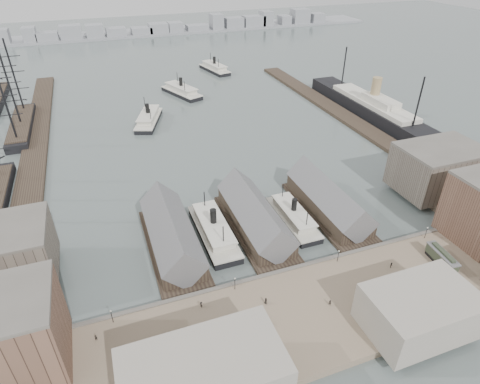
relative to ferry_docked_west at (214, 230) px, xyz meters
name	(u,v)px	position (x,y,z in m)	size (l,w,h in m)	color
ground	(277,263)	(13.00, -17.67, -2.47)	(900.00, 900.00, 0.00)	#4D5957
quay	(312,314)	(13.00, -37.67, -1.47)	(180.00, 30.00, 2.00)	#7A6752
seawall	(285,273)	(13.00, -22.87, -1.32)	(180.00, 1.20, 2.30)	#59544C
west_wharf	(35,150)	(-55.00, 82.33, -1.67)	(10.00, 220.00, 1.60)	#2D231C
east_wharf	(342,114)	(91.00, 72.33, -1.67)	(10.00, 180.00, 1.60)	#2D231C
ferry_shed_west	(172,235)	(-13.00, -0.80, 2.17)	(14.00, 42.00, 12.60)	#2D231C
ferry_shed_center	(255,217)	(13.00, -0.80, 2.17)	(14.00, 42.00, 12.60)	#2D231C
ferry_shed_east	(328,201)	(39.00, -0.80, 2.17)	(14.00, 42.00, 12.60)	#2D231C
warehouse_east_back	(438,169)	(81.00, -2.67, 7.03)	(28.00, 20.00, 15.00)	#60564C
street_bldg_center	(420,311)	(33.00, -49.67, 4.53)	(24.00, 16.00, 10.00)	gray
street_bldg_west	(204,380)	(-17.00, -49.67, 5.53)	(30.00, 16.00, 12.00)	gray
lamp_post_far_w	(111,314)	(-32.00, -24.67, 2.24)	(0.44, 0.44, 3.92)	black
lamp_post_near_w	(235,281)	(-2.00, -24.67, 2.24)	(0.44, 0.44, 3.92)	black
lamp_post_near_e	(339,254)	(28.00, -24.67, 2.24)	(0.44, 0.44, 3.92)	black
lamp_post_far_e	(427,230)	(58.00, -24.67, 2.24)	(0.44, 0.44, 3.92)	black
far_shore	(126,32)	(10.93, 316.47, 1.43)	(500.00, 40.00, 15.72)	gray
ferry_docked_west	(214,230)	(0.00, 0.00, 0.00)	(8.86, 29.53, 10.55)	black
ferry_docked_east	(293,216)	(26.00, -1.64, -0.30)	(7.80, 26.00, 9.29)	black
ferry_open_near	(149,118)	(-3.87, 97.01, -0.03)	(18.27, 30.46, 10.44)	black
ferry_open_mid	(181,91)	(21.03, 132.76, 0.06)	(19.34, 31.54, 10.82)	black
ferry_open_far	(215,68)	(53.66, 173.21, -0.01)	(14.94, 30.60, 10.50)	black
sailing_ship_mid	(21,125)	(-61.98, 109.28, 0.27)	(9.32, 53.84, 38.31)	black
ocean_steamer	(373,108)	(105.00, 66.47, 1.82)	(13.66, 99.83, 19.97)	black
tram	(442,258)	(53.83, -35.24, 1.49)	(3.89, 10.99, 3.83)	black
horse_cart_left	(174,346)	(-20.30, -36.52, 0.34)	(4.82, 3.01, 1.61)	black
horse_cart_center	(257,317)	(-0.37, -35.40, 0.29)	(4.75, 1.50, 1.43)	black
horse_cart_right	(407,286)	(39.13, -39.64, 0.32)	(4.76, 3.32, 1.54)	black
pedestrian_0	(96,338)	(-35.96, -28.45, 0.31)	(0.57, 0.42, 1.57)	black
pedestrian_1	(143,377)	(-27.54, -41.58, 0.39)	(0.84, 0.65, 1.72)	black
pedestrian_2	(201,305)	(-11.57, -27.36, 0.35)	(1.06, 0.61, 1.64)	black
pedestrian_3	(270,322)	(1.87, -37.68, 0.33)	(0.94, 0.39, 1.61)	black
pedestrian_4	(266,301)	(3.46, -31.72, 0.42)	(0.87, 0.57, 1.79)	black
pedestrian_5	(330,302)	(17.85, -37.55, 0.41)	(0.64, 0.47, 1.76)	black
pedestrian_6	(391,265)	(40.43, -31.68, 0.32)	(0.77, 0.60, 1.58)	black
pedestrian_7	(429,274)	(47.42, -38.06, 0.32)	(1.03, 0.59, 1.59)	black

